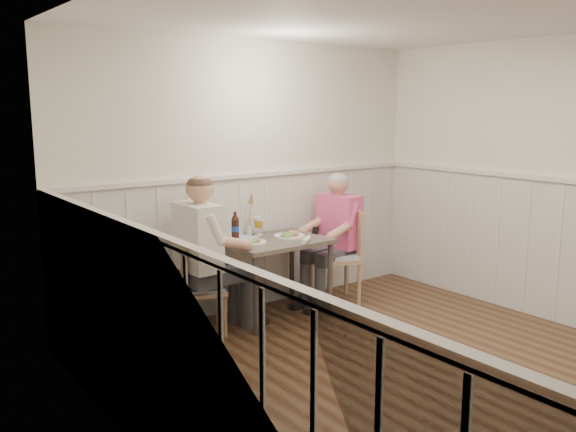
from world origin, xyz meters
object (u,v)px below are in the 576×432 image
object	(u,v)px
chair_left	(197,286)
beer_bottle	(235,227)
grass_vase	(249,216)
man_in_pink	(337,247)
chair_right	(341,252)
dining_table	(275,250)
diner_cream	(203,268)

from	to	relation	value
chair_left	beer_bottle	size ratio (longest dim) A/B	3.07
grass_vase	man_in_pink	bearing A→B (deg)	-16.50
chair_left	grass_vase	distance (m)	0.90
beer_bottle	grass_vase	distance (m)	0.21
chair_left	man_in_pink	world-z (taller)	man_in_pink
chair_right	grass_vase	size ratio (longest dim) A/B	2.23
chair_left	beer_bottle	world-z (taller)	beer_bottle
beer_bottle	grass_vase	bearing A→B (deg)	16.59
dining_table	diner_cream	distance (m)	0.78
dining_table	chair_right	size ratio (longest dim) A/B	0.99
man_in_pink	diner_cream	distance (m)	1.56
diner_cream	chair_left	bearing A→B (deg)	123.77
diner_cream	grass_vase	size ratio (longest dim) A/B	3.35
chair_right	beer_bottle	xyz separation A→B (m)	(-1.08, 0.26, 0.35)
beer_bottle	chair_right	bearing A→B (deg)	-13.59
man_in_pink	grass_vase	distance (m)	1.00
chair_right	grass_vase	world-z (taller)	grass_vase
chair_left	beer_bottle	xyz separation A→B (m)	(0.52, 0.19, 0.43)
diner_cream	grass_vase	bearing A→B (deg)	23.85
dining_table	chair_right	distance (m)	0.80
dining_table	chair_right	world-z (taller)	chair_right
grass_vase	diner_cream	bearing A→B (deg)	-156.15
dining_table	beer_bottle	xyz separation A→B (m)	(-0.30, 0.22, 0.22)
beer_bottle	grass_vase	size ratio (longest dim) A/B	0.61
man_in_pink	beer_bottle	distance (m)	1.14
dining_table	beer_bottle	distance (m)	0.43
chair_right	beer_bottle	size ratio (longest dim) A/B	3.64
chair_left	grass_vase	world-z (taller)	grass_vase
diner_cream	grass_vase	xyz separation A→B (m)	(0.67, 0.30, 0.34)
chair_right	beer_bottle	world-z (taller)	beer_bottle
chair_right	grass_vase	distance (m)	1.04
chair_left	chair_right	bearing A→B (deg)	-2.74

